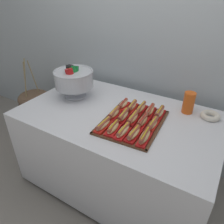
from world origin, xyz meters
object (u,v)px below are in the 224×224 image
at_px(hot_dog_5, 114,114).
at_px(hot_dog_6, 123,116).
at_px(hot_dog_11, 132,107).
at_px(hot_dog_12, 141,109).
at_px(floor_vase, 37,115).
at_px(donut, 210,116).
at_px(cup_stack, 189,103).
at_px(buffet_table, 118,149).
at_px(hot_dog_4, 145,137).
at_px(hot_dog_2, 123,131).
at_px(hot_dog_7, 133,118).
at_px(hot_dog_3, 134,134).
at_px(serving_tray, 132,122).
at_px(hot_dog_1, 113,128).
at_px(hot_dog_13, 150,111).
at_px(hot_dog_0, 103,125).
at_px(punch_bowl, 74,79).
at_px(hot_dog_8, 142,121).
at_px(hot_dog_10, 123,105).
at_px(hot_dog_9, 153,124).
at_px(hot_dog_14, 159,113).

distance_m(hot_dog_5, hot_dog_6, 0.08).
distance_m(hot_dog_11, hot_dog_12, 0.08).
bearing_deg(floor_vase, donut, 3.78).
bearing_deg(cup_stack, buffet_table, -146.39).
relative_size(hot_dog_4, hot_dog_5, 1.09).
distance_m(hot_dog_2, hot_dog_7, 0.17).
height_order(hot_dog_3, cup_stack, cup_stack).
xyz_separation_m(serving_tray, cup_stack, (0.30, 0.36, 0.08)).
distance_m(hot_dog_1, hot_dog_5, 0.18).
height_order(hot_dog_2, hot_dog_13, hot_dog_13).
relative_size(hot_dog_2, cup_stack, 1.09).
distance_m(hot_dog_0, hot_dog_2, 0.15).
bearing_deg(buffet_table, hot_dog_6, -40.40).
relative_size(hot_dog_2, punch_bowl, 0.54).
bearing_deg(hot_dog_6, hot_dog_4, -32.15).
distance_m(hot_dog_4, hot_dog_6, 0.28).
xyz_separation_m(floor_vase, hot_dog_8, (1.46, -0.24, 0.53)).
distance_m(serving_tray, punch_bowl, 0.66).
height_order(hot_dog_8, hot_dog_12, hot_dog_8).
distance_m(hot_dog_7, punch_bowl, 0.66).
bearing_deg(serving_tray, hot_dog_6, -175.89).
relative_size(floor_vase, hot_dog_3, 5.60).
xyz_separation_m(floor_vase, hot_dog_11, (1.29, -0.08, 0.53)).
relative_size(hot_dog_0, hot_dog_10, 1.11).
relative_size(hot_dog_12, donut, 1.27).
height_order(buffet_table, hot_dog_7, hot_dog_7).
relative_size(hot_dog_9, hot_dog_10, 1.01).
bearing_deg(floor_vase, hot_dog_11, -3.59).
bearing_deg(hot_dog_7, serving_tray, 90.00).
xyz_separation_m(hot_dog_6, punch_bowl, (-0.56, 0.12, 0.13)).
bearing_deg(hot_dog_1, serving_tray, 69.66).
xyz_separation_m(buffet_table, hot_dog_9, (0.30, -0.05, 0.39)).
bearing_deg(hot_dog_10, floor_vase, 175.94).
height_order(serving_tray, hot_dog_0, hot_dog_0).
height_order(hot_dog_0, donut, hot_dog_0).
xyz_separation_m(hot_dog_12, donut, (0.48, 0.20, -0.02)).
distance_m(hot_dog_1, hot_dog_6, 0.17).
relative_size(buffet_table, hot_dog_5, 9.15).
distance_m(hot_dog_13, punch_bowl, 0.71).
bearing_deg(cup_stack, hot_dog_8, -122.53).
bearing_deg(hot_dog_14, hot_dog_1, -120.18).
xyz_separation_m(hot_dog_10, cup_stack, (0.46, 0.21, 0.05)).
relative_size(hot_dog_8, hot_dog_13, 0.91).
relative_size(floor_vase, hot_dog_11, 5.46).
xyz_separation_m(buffet_table, hot_dog_11, (0.06, 0.10, 0.39)).
bearing_deg(hot_dog_4, hot_dog_7, 136.38).
bearing_deg(hot_dog_6, hot_dog_9, 4.11).
relative_size(hot_dog_4, hot_dog_8, 1.12).
height_order(hot_dog_9, hot_dog_13, hot_dog_13).
height_order(hot_dog_10, donut, hot_dog_10).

